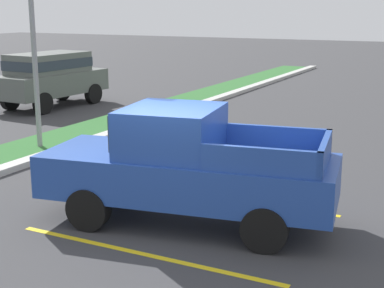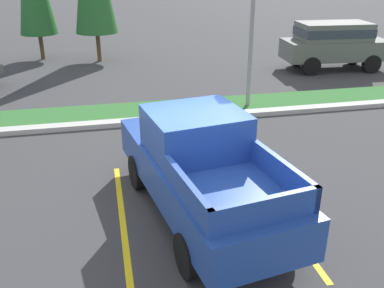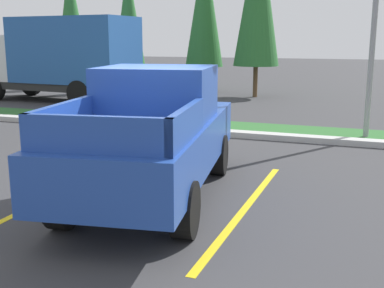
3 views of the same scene
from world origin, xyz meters
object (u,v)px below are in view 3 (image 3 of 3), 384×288
(pickup_truck_main, at_px, (154,134))
(cypress_tree_center, at_px, (204,6))
(cargo_truck_distant, at_px, (62,56))
(cypress_tree_leftmost, at_px, (71,15))
(cypress_tree_left_inner, at_px, (129,17))

(pickup_truck_main, height_order, cypress_tree_center, cypress_tree_center)
(pickup_truck_main, xyz_separation_m, cargo_truck_distant, (-8.91, 10.17, 0.81))
(cypress_tree_leftmost, xyz_separation_m, cypress_tree_left_inner, (3.48, -0.23, -0.17))
(cargo_truck_distant, distance_m, cypress_tree_left_inner, 5.15)
(cargo_truck_distant, xyz_separation_m, cypress_tree_leftmost, (-2.86, 5.04, 1.90))
(pickup_truck_main, distance_m, cypress_tree_left_inner, 17.32)
(cargo_truck_distant, relative_size, cypress_tree_center, 1.00)
(pickup_truck_main, bearing_deg, cargo_truck_distant, 131.22)
(pickup_truck_main, relative_size, cypress_tree_center, 0.79)
(cypress_tree_left_inner, bearing_deg, cargo_truck_distant, -97.24)
(cypress_tree_center, bearing_deg, pickup_truck_main, -73.66)
(cypress_tree_center, bearing_deg, cypress_tree_left_inner, -173.31)
(cypress_tree_left_inner, relative_size, cypress_tree_center, 0.88)
(cargo_truck_distant, relative_size, cypress_tree_left_inner, 1.14)
(cypress_tree_leftmost, distance_m, cypress_tree_left_inner, 3.49)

